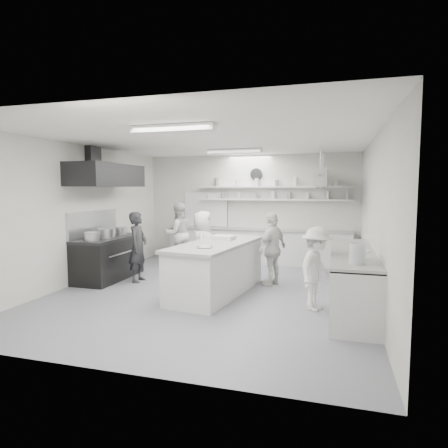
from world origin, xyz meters
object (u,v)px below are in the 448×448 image
(prep_island, at_px, (217,269))
(right_counter, at_px, (352,280))
(back_counter, at_px, (258,246))
(cook_stove, at_px, (138,247))
(stove, at_px, (109,259))
(cook_back, at_px, (178,234))

(prep_island, bearing_deg, right_counter, 4.61)
(back_counter, height_order, prep_island, prep_island)
(cook_stove, bearing_deg, stove, 81.07)
(prep_island, distance_m, cook_stove, 2.02)
(cook_back, bearing_deg, back_counter, 157.58)
(right_counter, relative_size, prep_island, 1.27)
(stove, height_order, right_counter, right_counter)
(right_counter, height_order, cook_stove, cook_stove)
(prep_island, bearing_deg, cook_stove, 175.70)
(prep_island, xyz_separation_m, cook_stove, (-1.95, 0.42, 0.29))
(cook_stove, bearing_deg, prep_island, -107.83)
(cook_back, bearing_deg, right_counter, 105.36)
(stove, relative_size, cook_stove, 1.16)
(right_counter, height_order, prep_island, prep_island)
(stove, distance_m, right_counter, 5.28)
(prep_island, bearing_deg, stove, 178.19)
(stove, xyz_separation_m, cook_stove, (0.78, -0.04, 0.32))
(cook_back, bearing_deg, stove, 22.50)
(stove, height_order, prep_island, prep_island)
(right_counter, height_order, cook_back, cook_back)
(stove, distance_m, cook_back, 2.21)
(prep_island, bearing_deg, back_counter, 94.80)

